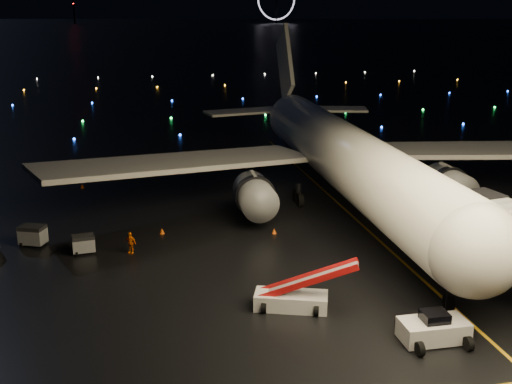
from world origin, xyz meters
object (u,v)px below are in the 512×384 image
belt_loader (291,285)px  baggage_cart_1 (33,236)px  pushback_tug (434,327)px  crew_c (130,243)px  baggage_cart_0 (83,244)px  airliner (337,117)px

belt_loader → baggage_cart_1: (-18.37, 15.75, -0.86)m
pushback_tug → crew_c: bearing=134.4°
belt_loader → baggage_cart_0: belt_loader is taller
pushback_tug → baggage_cart_0: pushback_tug is taller
pushback_tug → belt_loader: bearing=141.2°
belt_loader → baggage_cart_0: 19.27m
crew_c → pushback_tug: bearing=-9.1°
belt_loader → baggage_cart_1: belt_loader is taller
airliner → belt_loader: 27.22m
belt_loader → crew_c: 16.07m
airliner → baggage_cart_0: airliner is taller
belt_loader → airliner: bearing=84.3°
belt_loader → crew_c: (-10.34, 12.28, -0.81)m
belt_loader → baggage_cart_0: (-14.10, 13.10, -0.97)m
baggage_cart_1 → pushback_tug: bearing=-18.3°
pushback_tug → crew_c: 25.36m
pushback_tug → belt_loader: (-7.30, 5.94, 0.76)m
baggage_cart_1 → baggage_cart_0: bearing=-10.0°
airliner → pushback_tug: size_ratio=15.06×
airliner → crew_c: size_ratio=33.39×
baggage_cart_0 → baggage_cart_1: size_ratio=0.87×
belt_loader → baggage_cart_0: bearing=155.9°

